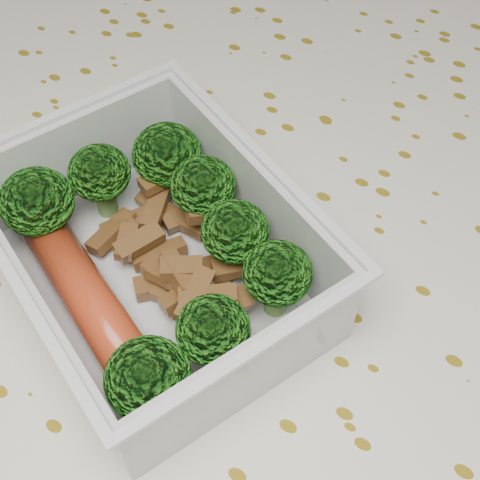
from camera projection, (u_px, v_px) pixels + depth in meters
The scene contains 6 objects.
dining_table at pixel (239, 322), 0.48m from camera, with size 1.40×0.90×0.75m.
tablecloth at pixel (239, 284), 0.44m from camera, with size 1.46×0.96×0.19m.
lunch_container at pixel (156, 263), 0.37m from camera, with size 0.23×0.21×0.07m.
broccoli_florets at pixel (164, 236), 0.37m from camera, with size 0.18×0.17×0.05m.
meat_pile at pixel (173, 253), 0.38m from camera, with size 0.11×0.10×0.03m.
sausage at pixel (96, 309), 0.36m from camera, with size 0.15×0.08×0.03m.
Camera 1 is at (0.12, -0.20, 1.09)m, focal length 50.00 mm.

